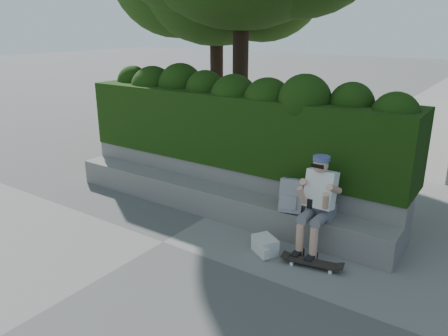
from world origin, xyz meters
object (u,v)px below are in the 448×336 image
Objects in this scene: skateboard at (312,262)px; person at (318,200)px; backpack_ground at (265,245)px; backpack_plaid at (291,196)px.

person is at bearing 98.15° from skateboard.
skateboard is at bearing 33.64° from backpack_ground.
backpack_plaid reaches higher than skateboard.
skateboard is 1.54× the size of backpack_plaid.
person is 1.85× the size of skateboard.
skateboard is 0.70m from backpack_ground.
backpack_ground is at bearing -137.49° from person.
person is 2.84× the size of backpack_plaid.
person reaches higher than backpack_ground.
person is 3.84× the size of backpack_ground.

